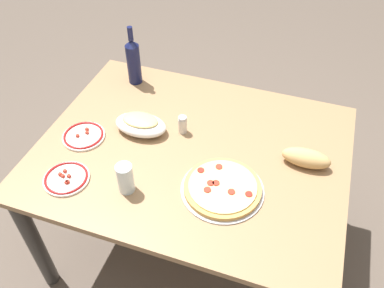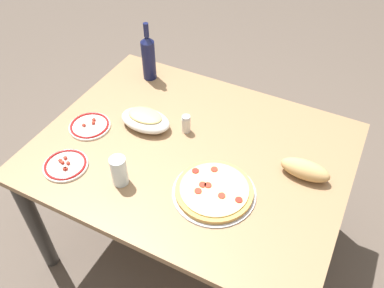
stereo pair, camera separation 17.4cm
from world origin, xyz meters
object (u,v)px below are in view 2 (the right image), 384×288
at_px(wine_bottle, 148,57).
at_px(pepperoni_pizza, 214,191).
at_px(water_glass, 119,171).
at_px(side_plate_far, 90,126).
at_px(side_plate_near, 66,165).
at_px(spice_shaker, 186,124).
at_px(dining_table, 192,165).
at_px(baked_pasta_dish, 145,119).
at_px(bread_loaf, 305,170).

bearing_deg(wine_bottle, pepperoni_pizza, 138.51).
height_order(water_glass, side_plate_far, water_glass).
xyz_separation_m(pepperoni_pizza, wine_bottle, (0.63, -0.56, 0.11)).
xyz_separation_m(side_plate_near, spice_shaker, (-0.35, -0.42, 0.03)).
relative_size(pepperoni_pizza, side_plate_far, 1.74).
xyz_separation_m(pepperoni_pizza, spice_shaker, (0.26, -0.27, 0.03)).
bearing_deg(pepperoni_pizza, water_glass, 18.14).
height_order(wine_bottle, side_plate_far, wine_bottle).
distance_m(side_plate_far, spice_shaker, 0.45).
bearing_deg(side_plate_far, spice_shaker, -156.35).
relative_size(dining_table, wine_bottle, 4.27).
distance_m(pepperoni_pizza, water_glass, 0.38).
relative_size(pepperoni_pizza, spice_shaker, 3.81).
bearing_deg(side_plate_near, dining_table, -141.98).
bearing_deg(wine_bottle, dining_table, 139.43).
relative_size(baked_pasta_dish, spice_shaker, 2.76).
bearing_deg(side_plate_far, bread_loaf, -170.92).
height_order(dining_table, wine_bottle, wine_bottle).
height_order(water_glass, bread_loaf, water_glass).
bearing_deg(baked_pasta_dish, dining_table, 171.85).
height_order(side_plate_far, spice_shaker, spice_shaker).
bearing_deg(water_glass, wine_bottle, -68.04).
xyz_separation_m(side_plate_far, bread_loaf, (-0.96, -0.15, 0.03)).
distance_m(baked_pasta_dish, wine_bottle, 0.40).
distance_m(wine_bottle, side_plate_far, 0.48).
bearing_deg(baked_pasta_dish, water_glass, 104.72).
bearing_deg(wine_bottle, side_plate_far, 84.83).
bearing_deg(baked_pasta_dish, side_plate_near, 65.74).
xyz_separation_m(dining_table, wine_bottle, (0.44, -0.38, 0.23)).
bearing_deg(pepperoni_pizza, baked_pasta_dish, -25.83).
bearing_deg(side_plate_near, spice_shaker, -129.40).
xyz_separation_m(baked_pasta_dish, side_plate_near, (0.17, 0.37, -0.03)).
height_order(water_glass, side_plate_near, water_glass).
bearing_deg(side_plate_far, baked_pasta_dish, -151.34).
bearing_deg(water_glass, dining_table, -119.85).
bearing_deg(side_plate_far, dining_table, -169.81).
relative_size(wine_bottle, water_glass, 2.38).
bearing_deg(side_plate_near, side_plate_far, -75.98).
xyz_separation_m(dining_table, side_plate_far, (0.48, 0.09, 0.11)).
height_order(dining_table, bread_loaf, bread_loaf).
relative_size(baked_pasta_dish, bread_loaf, 1.19).
xyz_separation_m(baked_pasta_dish, wine_bottle, (0.18, -0.34, 0.09)).
bearing_deg(side_plate_near, pepperoni_pizza, -166.04).
relative_size(water_glass, side_plate_near, 0.70).
height_order(pepperoni_pizza, side_plate_near, pepperoni_pizza).
distance_m(baked_pasta_dish, side_plate_far, 0.26).
height_order(baked_pasta_dish, side_plate_near, baked_pasta_dish).
height_order(bread_loaf, spice_shaker, spice_shaker).
bearing_deg(baked_pasta_dish, bread_loaf, -177.68).
distance_m(pepperoni_pizza, wine_bottle, 0.85).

